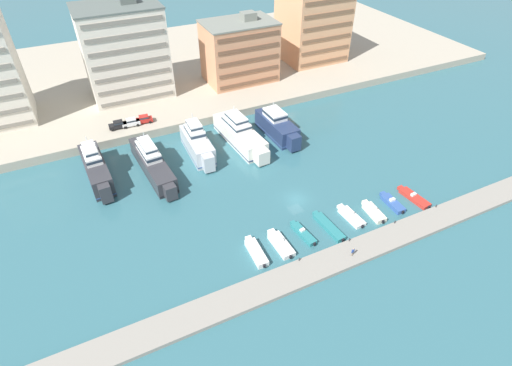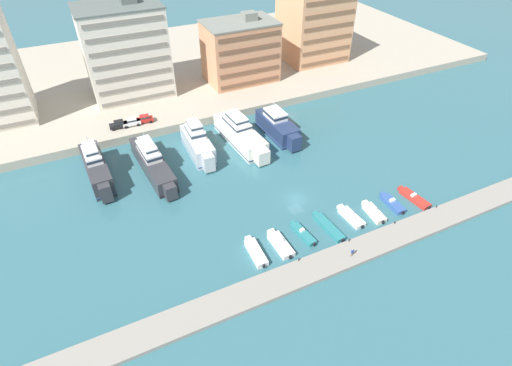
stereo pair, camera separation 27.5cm
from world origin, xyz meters
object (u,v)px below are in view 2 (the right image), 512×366
Objects in this scene: yacht_ivory_center_left at (240,134)px; car_red_mid_left at (144,119)px; yacht_charcoal_far_left at (96,167)px; motorboat_white_far_left at (256,252)px; car_white_left at (132,122)px; yacht_navy_center at (278,126)px; car_black_far_left at (119,124)px; motorboat_cream_center_right at (373,212)px; motorboat_blue_mid_right at (392,203)px; motorboat_white_left at (280,244)px; motorboat_teal_center_left at (328,227)px; pedestrian_near_edge at (352,252)px; yacht_charcoal_left at (152,162)px; motorboat_white_center at (351,217)px; yacht_silver_mid_left at (198,143)px; motorboat_red_right at (414,198)px; motorboat_teal_mid_left at (303,233)px.

yacht_ivory_center_left reaches higher than car_red_mid_left.
yacht_charcoal_far_left reaches higher than yacht_ivory_center_left.
car_white_left reaches higher than motorboat_white_far_left.
yacht_navy_center reaches higher than car_black_far_left.
car_black_far_left is (-36.19, 47.16, 2.49)m from motorboat_cream_center_right.
motorboat_blue_mid_right is (28.20, -0.09, -0.09)m from motorboat_white_far_left.
yacht_charcoal_far_left is 2.58× the size of motorboat_white_left.
motorboat_teal_center_left is at bearing 179.81° from motorboat_blue_mid_right.
car_red_mid_left is 57.73m from pedestrian_near_edge.
yacht_charcoal_left is 5.10× the size of car_red_mid_left.
motorboat_white_far_left is at bearing -77.95° from car_white_left.
yacht_navy_center is 37.06m from motorboat_white_far_left.
pedestrian_near_edge is at bearing -28.86° from motorboat_white_far_left.
car_red_mid_left is at bearing 81.95° from yacht_charcoal_left.
motorboat_white_center is 1.59× the size of car_white_left.
yacht_silver_mid_left is at bearing 112.16° from motorboat_teal_center_left.
yacht_silver_mid_left is at bearing 95.92° from motorboat_white_left.
car_black_far_left reaches higher than motorboat_cream_center_right.
yacht_silver_mid_left is 34.22m from motorboat_teal_center_left.
motorboat_white_center is (14.65, 0.49, -0.09)m from motorboat_white_left.
motorboat_teal_center_left is 1.98× the size of car_white_left.
motorboat_blue_mid_right is 0.85× the size of motorboat_red_right.
yacht_charcoal_left is at bearing 122.46° from motorboat_teal_mid_left.
motorboat_white_far_left is 1.00× the size of motorboat_white_left.
car_black_far_left is at bearing 115.47° from motorboat_teal_mid_left.
motorboat_blue_mid_right is at bearing -53.01° from car_red_mid_left.
motorboat_white_far_left is 1.07× the size of motorboat_teal_mid_left.
car_black_far_left and car_white_left have the same top height.
car_white_left is (-42.92, 46.92, 2.63)m from motorboat_red_right.
yacht_ivory_center_left is at bearing -39.09° from car_red_mid_left.
motorboat_red_right is at bearing -47.55° from car_white_left.
motorboat_red_right is at bearing -0.99° from motorboat_white_far_left.
yacht_navy_center is 36.69m from car_black_far_left.
motorboat_cream_center_right is at bearing -54.68° from car_white_left.
car_black_far_left is at bearing 131.32° from motorboat_blue_mid_right.
car_white_left is at bearing -3.88° from car_black_far_left.
motorboat_white_far_left is 19.12m from motorboat_white_center.
yacht_charcoal_far_left is 57.91m from motorboat_blue_mid_right.
car_white_left is (2.91, -0.20, 0.00)m from car_black_far_left.
car_white_left is at bearing 112.54° from motorboat_teal_mid_left.
motorboat_teal_mid_left is 9.10m from pedestrian_near_edge.
motorboat_red_right is at bearing -2.38° from motorboat_teal_mid_left.
pedestrian_near_edge is (2.26, -39.20, -0.64)m from yacht_ivory_center_left.
motorboat_teal_mid_left is 1.56× the size of car_white_left.
pedestrian_near_edge reaches higher than motorboat_white_center.
motorboat_white_far_left is 1.11× the size of motorboat_blue_mid_right.
car_black_far_left is (-24.08, 14.81, 0.68)m from yacht_ivory_center_left.
yacht_silver_mid_left is 19.22m from yacht_navy_center.
motorboat_teal_mid_left is at bearing 6.82° from motorboat_white_left.
yacht_navy_center reaches higher than motorboat_blue_mid_right.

